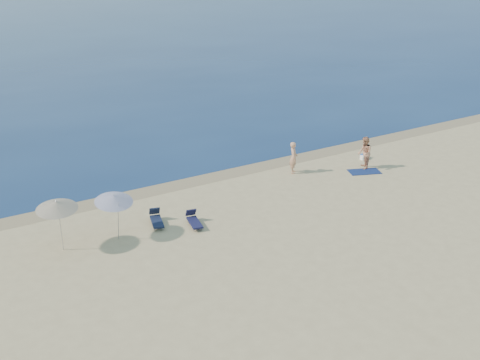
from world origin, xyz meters
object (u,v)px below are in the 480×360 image
(person_left, at_px, (294,157))
(person_right, at_px, (365,153))
(umbrella_near, at_px, (114,199))
(blue_cooler, at_px, (364,156))

(person_left, relative_size, person_right, 0.96)
(umbrella_near, bearing_deg, blue_cooler, 8.48)
(person_right, bearing_deg, blue_cooler, 167.86)
(person_left, distance_m, person_right, 4.32)
(blue_cooler, bearing_deg, person_right, -145.26)
(person_left, height_order, person_right, person_right)
(person_left, relative_size, umbrella_near, 0.83)
(umbrella_near, bearing_deg, person_right, 4.30)
(umbrella_near, bearing_deg, person_left, 13.14)
(person_left, relative_size, blue_cooler, 4.48)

